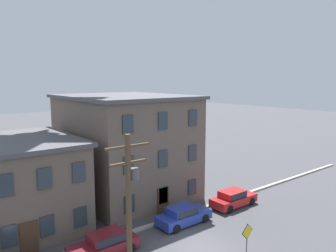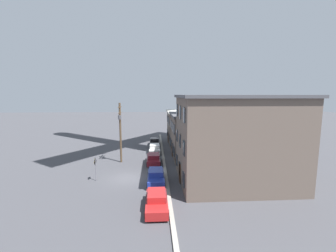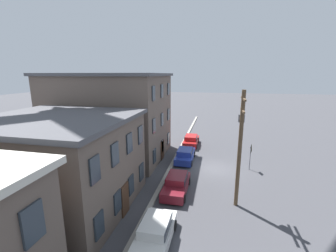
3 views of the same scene
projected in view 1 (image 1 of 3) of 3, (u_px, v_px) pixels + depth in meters
The scene contains 9 objects.
ground_plane at pixel (200, 247), 21.84m from camera, with size 200.00×200.00×0.00m, color #424247.
kerb_strip at pixel (159, 222), 25.33m from camera, with size 56.00×0.36×0.16m, color #9E998E.
apartment_midblock at pixel (9, 185), 24.15m from camera, with size 9.69×10.12×6.70m.
apartment_far at pixel (125, 145), 31.39m from camera, with size 10.28×12.49×9.61m.
car_maroon at pixel (105, 243), 20.78m from camera, with size 4.40×1.92×1.43m.
car_blue at pixel (183, 215), 25.17m from camera, with size 4.40×1.92×1.43m.
car_red at pixel (233, 198), 28.74m from camera, with size 4.40×1.92×1.43m.
caution_sign at pixel (247, 238), 19.23m from camera, with size 0.99×0.08×2.71m.
utility_pole at pixel (130, 209), 16.02m from camera, with size 2.40×0.44×8.50m.
Camera 1 is at (-14.32, -14.79, 11.06)m, focal length 35.00 mm.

